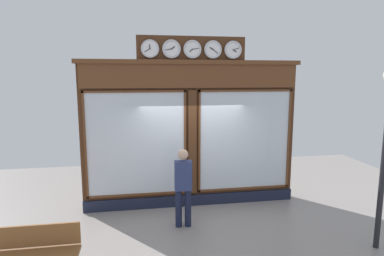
% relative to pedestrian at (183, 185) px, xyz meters
% --- Properties ---
extents(shop_facade, '(5.33, 0.42, 4.11)m').
position_rel_pedestrian_xyz_m(shop_facade, '(-0.38, -1.23, 0.90)').
color(shop_facade, '#4C2B16').
rests_on(shop_facade, ground_plane).
extents(pedestrian, '(0.37, 0.24, 1.69)m').
position_rel_pedestrian_xyz_m(pedestrian, '(0.00, 0.00, 0.00)').
color(pedestrian, '#191E38').
rests_on(pedestrian, ground_plane).
extents(street_bench, '(1.40, 0.40, 0.87)m').
position_rel_pedestrian_xyz_m(street_bench, '(2.57, 1.46, -0.41)').
color(street_bench, brown).
rests_on(street_bench, ground_plane).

